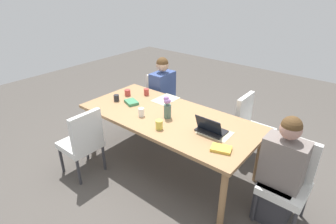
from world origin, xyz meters
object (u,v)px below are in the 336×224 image
Objects in this scene: chair_near_right_near at (83,140)px; coffee_mug_near_right at (146,92)px; chair_far_left_far at (251,125)px; chair_head_right_left_near at (288,177)px; dining_table at (168,120)px; book_red_cover at (221,149)px; person_head_right_left_near at (280,176)px; person_far_left_mid at (163,97)px; chair_far_left_mid at (162,96)px; coffee_mug_near_left at (116,98)px; laptop_head_right_left_near at (211,129)px; flower_vase at (167,106)px; coffee_mug_centre_left at (159,125)px; coffee_mug_centre_right at (141,112)px; book_blue_cover at (131,102)px; coffee_mug_far_left at (128,93)px.

chair_near_right_near is 9.24× the size of coffee_mug_near_right.
chair_head_right_left_near is at bearing -46.28° from chair_far_left_far.
dining_table is 1.16m from chair_far_left_far.
person_head_right_left_near is at bearing 7.85° from book_red_cover.
person_far_left_mid is (-2.25, 0.70, 0.03)m from chair_head_right_left_near.
chair_far_left_mid is 0.64m from coffee_mug_near_right.
person_far_left_mid reaches higher than chair_head_right_left_near.
person_far_left_mid is 1.33× the size of chair_far_left_far.
coffee_mug_near_left is 0.91× the size of coffee_mug_near_right.
chair_near_right_near is 1.57m from laptop_head_right_left_near.
person_head_right_left_near reaches higher than coffee_mug_near_right.
flower_vase reaches higher than coffee_mug_near_left.
coffee_mug_near_right is (0.18, 0.42, 0.00)m from coffee_mug_near_left.
chair_far_left_far is at bearing 31.83° from coffee_mug_near_left.
chair_near_right_near is at bearing -149.13° from laptop_head_right_left_near.
chair_head_right_left_near is 2.44m from chair_far_left_mid.
coffee_mug_centre_right is at bearing 165.23° from coffee_mug_centre_left.
chair_far_left_mid is at bearing 129.63° from coffee_mug_centre_left.
book_blue_cover is at bearing -178.53° from person_head_right_left_near.
person_head_right_left_near reaches higher than coffee_mug_centre_left.
flower_vase is 0.79m from coffee_mug_near_right.
person_head_right_left_near is 0.64m from book_red_cover.
book_red_cover is at bearing -4.60° from coffee_mug_near_left.
coffee_mug_centre_left is (0.97, -1.17, 0.30)m from chair_far_left_mid.
coffee_mug_far_left reaches higher than dining_table.
chair_head_right_left_near is at bearing 51.24° from person_head_right_left_near.
coffee_mug_far_left is at bearing 95.63° from coffee_mug_near_left.
coffee_mug_centre_left is (0.89, -1.11, 0.27)m from person_far_left_mid.
person_head_right_left_near is 2.31m from coffee_mug_far_left.
dining_table is 11.38× the size of book_blue_cover.
book_red_cover is at bearing -153.90° from person_head_right_left_near.
coffee_mug_far_left is at bearing 100.25° from chair_near_right_near.
book_red_cover is at bearing -19.73° from coffee_mug_near_right.
chair_far_left_mid is 8.45× the size of coffee_mug_centre_left.
book_blue_cover is at bearing -33.16° from coffee_mug_far_left.
person_head_right_left_near is 2.28m from chair_near_right_near.
coffee_mug_far_left is (-0.17, 0.93, 0.29)m from chair_near_right_near.
person_head_right_left_near is at bearing -2.72° from coffee_mug_far_left.
coffee_mug_near_left is 0.44× the size of book_red_cover.
coffee_mug_centre_right is at bearing -172.05° from person_head_right_left_near.
chair_head_right_left_near reaches higher than coffee_mug_centre_left.
chair_near_right_near reaches higher than coffee_mug_far_left.
laptop_head_right_left_near is (1.32, 0.79, 0.29)m from chair_near_right_near.
coffee_mug_near_right is at bearing 174.14° from chair_head_right_left_near.
chair_near_right_near is 4.50× the size of book_blue_cover.
chair_head_right_left_near is at bearing 23.84° from book_blue_cover.
coffee_mug_near_left is (-0.01, -0.96, 0.29)m from chair_far_left_mid.
coffee_mug_centre_right is (-1.67, -0.23, 0.27)m from person_head_right_left_near.
coffee_mug_centre_left is at bearing -163.21° from chair_head_right_left_near.
chair_near_right_near reaches higher than coffee_mug_centre_left.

